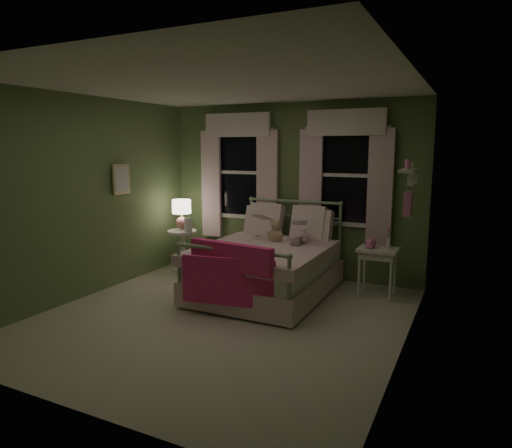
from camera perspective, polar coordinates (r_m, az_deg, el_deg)
The scene contains 18 objects.
room_shell at distance 5.06m, azimuth -4.56°, elevation 2.27°, with size 4.20×4.20×4.20m.
bed at distance 6.09m, azimuth 1.45°, elevation -5.23°, with size 1.58×2.04×1.18m.
pink_throw at distance 5.15m, azimuth -3.33°, elevation -5.41°, with size 1.10×0.31×0.71m.
child_left at distance 6.48m, azimuth 0.77°, elevation 0.33°, with size 0.24×0.16×0.66m, color #F7D1DD.
child_right at distance 6.25m, azimuth 5.41°, elevation 0.40°, with size 0.37×0.29×0.76m, color #F7D1DD.
book_left at distance 6.24m, azimuth -0.21°, elevation 0.55°, with size 0.20×0.27×0.03m, color beige.
book_right at distance 6.03m, azimuth 4.57°, elevation -0.21°, with size 0.20×0.27×0.02m, color beige.
teddy_bear at distance 6.24m, azimuth 2.47°, elevation -1.05°, with size 0.23×0.19×0.32m.
nightstand_left at distance 7.31m, azimuth -9.17°, elevation -2.58°, with size 0.46×0.46×0.65m.
table_lamp at distance 7.22m, azimuth -9.28°, elevation 1.58°, with size 0.29×0.29×0.47m.
book_nightstand at distance 7.15m, azimuth -8.93°, elevation -0.90°, with size 0.16×0.22×0.02m, color beige.
nightstand_right at distance 6.14m, azimuth 14.99°, elevation -3.85°, with size 0.50×0.40×0.64m.
pink_toy at distance 6.12m, azimuth 14.13°, elevation -2.34°, with size 0.14×0.20×0.14m.
bud_vase at distance 6.11m, azimuth 16.28°, elevation -1.67°, with size 0.06×0.06×0.28m.
window_left at distance 7.21m, azimuth -2.19°, elevation 7.02°, with size 1.34×0.13×1.96m.
window_right at distance 6.58m, azimuth 11.06°, elevation 6.62°, with size 1.34×0.13×1.96m.
wall_shelf at distance 5.08m, azimuth 18.56°, elevation 4.38°, with size 0.15×0.50×0.60m.
framed_picture at distance 6.68m, azimuth -16.48°, elevation 5.39°, with size 0.03×0.32×0.42m.
Camera 1 is at (2.56, -4.32, 1.93)m, focal length 32.00 mm.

